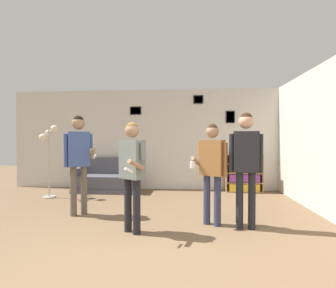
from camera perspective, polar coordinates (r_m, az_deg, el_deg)
name	(u,v)px	position (r m, az deg, el deg)	size (l,w,h in m)	color
ground_plane	(120,272)	(3.02, -10.33, -25.73)	(20.00, 20.00, 0.00)	brown
wall_back	(164,139)	(7.13, -0.90, 1.03)	(8.44, 0.08, 2.70)	beige
wall_right	(323,140)	(5.37, 30.62, 0.80)	(0.06, 6.86, 2.70)	beige
couch	(107,180)	(7.10, -13.22, -7.64)	(1.60, 0.80, 0.86)	#4C4C56
bookshelf	(244,173)	(7.06, 16.15, -6.10)	(0.93, 0.30, 0.97)	#A87F51
floor_lamp	(49,143)	(6.65, -24.52, 0.29)	(0.39, 0.42, 1.68)	#ADA89E
person_player_foreground_left	(79,153)	(4.93, -18.90, -1.94)	(0.61, 0.38, 1.78)	brown
person_player_foreground_center	(132,165)	(3.84, -7.84, -4.64)	(0.43, 0.59, 1.61)	black
person_watcher_holding_cup	(212,163)	(4.20, 9.57, -4.20)	(0.58, 0.35, 1.60)	#2D334C
person_spectator_near_bookshelf	(246,157)	(4.12, 16.60, -2.71)	(0.50, 0.23, 1.76)	black
bottle_on_floor	(84,191)	(6.69, -17.80, -9.76)	(0.06, 0.06, 0.28)	#3D6638
drinking_cup	(249,152)	(7.04, 17.22, -1.73)	(0.07, 0.07, 0.10)	white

